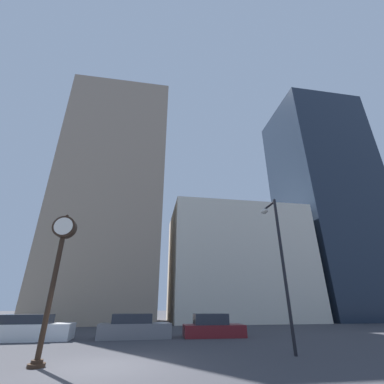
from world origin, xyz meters
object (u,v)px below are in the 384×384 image
(car_maroon, at_px, (213,327))
(street_lamp_right, at_px, (277,247))
(car_white, at_px, (29,329))
(street_clock, at_px, (59,257))
(car_grey, at_px, (134,328))

(car_maroon, relative_size, street_lamp_right, 0.58)
(car_maroon, xyz_separation_m, street_lamp_right, (1.71, -6.69, 3.89))
(car_white, relative_size, car_maroon, 1.21)
(street_clock, relative_size, car_grey, 1.18)
(car_maroon, bearing_deg, car_grey, -179.11)
(car_white, distance_m, car_grey, 6.05)
(car_white, height_order, car_grey, car_grey)
(car_white, relative_size, street_lamp_right, 0.71)
(car_white, distance_m, car_maroon, 11.03)
(car_white, bearing_deg, street_lamp_right, -29.13)
(car_maroon, distance_m, street_lamp_right, 7.92)
(street_clock, distance_m, car_maroon, 11.26)
(car_grey, height_order, street_lamp_right, street_lamp_right)
(car_white, xyz_separation_m, car_grey, (6.04, 0.10, -0.00))
(street_lamp_right, bearing_deg, car_grey, 134.59)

